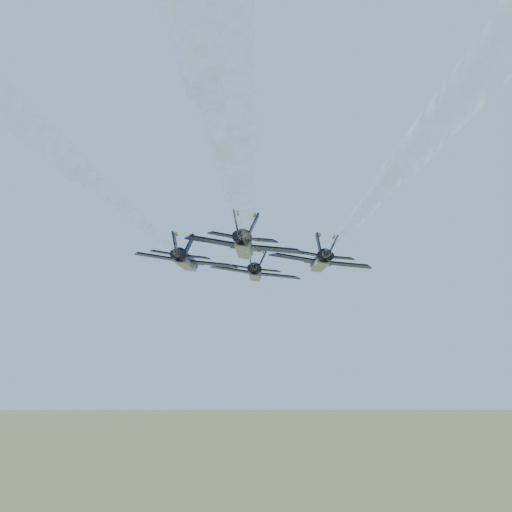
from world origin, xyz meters
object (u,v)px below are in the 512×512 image
(jet_lead, at_px, (255,273))
(jet_slot, at_px, (245,246))
(jet_right, at_px, (320,262))
(jet_left, at_px, (187,261))

(jet_lead, distance_m, jet_slot, 25.35)
(jet_right, distance_m, jet_slot, 16.49)
(jet_left, relative_size, jet_right, 1.00)
(jet_left, xyz_separation_m, jet_slot, (11.65, -8.93, 0.00))
(jet_lead, bearing_deg, jet_right, -53.54)
(jet_lead, bearing_deg, jet_left, -125.19)
(jet_slot, bearing_deg, jet_left, 124.54)
(jet_left, height_order, jet_slot, same)
(jet_left, distance_m, jet_slot, 14.68)
(jet_left, relative_size, jet_slot, 1.00)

